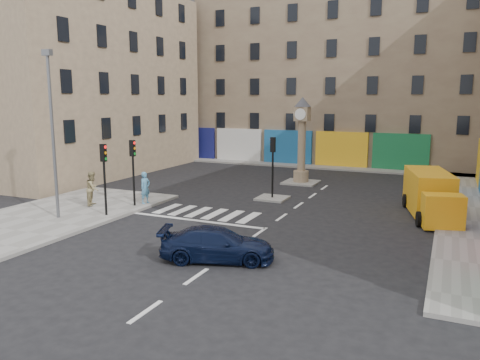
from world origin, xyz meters
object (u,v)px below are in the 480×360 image
Objects in this scene: clock_pillar at (302,135)px; pedestrian_blue at (145,188)px; traffic_light_island at (273,157)px; yellow_van at (431,195)px; lamp_post at (52,126)px; traffic_light_left_near at (104,168)px; pedestrian_tan at (93,188)px; navy_sedan at (217,244)px; traffic_light_left_far at (133,162)px.

clock_pillar is 12.53m from pedestrian_blue.
traffic_light_island reaches higher than yellow_van.
lamp_post is at bearing -118.35° from clock_pillar.
yellow_van is at bearing 25.74° from traffic_light_left_near.
traffic_light_left_near is at bearing -128.93° from traffic_light_island.
traffic_light_left_near is 1.00× the size of traffic_light_island.
traffic_light_left_near is 1.92× the size of pedestrian_tan.
pedestrian_blue is at bearing 31.60° from navy_sedan.
traffic_light_left_far is 2.80m from pedestrian_tan.
traffic_light_left_far is 2.02× the size of pedestrian_blue.
lamp_post is at bearing -166.55° from yellow_van.
traffic_light_left_far is 13.05m from clock_pillar.
yellow_van is 18.46m from pedestrian_tan.
traffic_light_island is at bearing 51.07° from traffic_light_left_near.
traffic_light_left_near is 0.57× the size of yellow_van.
lamp_post is (-1.90, -1.40, 2.17)m from traffic_light_left_near.
clock_pillar is at bearing 131.00° from yellow_van.
pedestrian_tan is (-17.50, -5.87, -0.02)m from yellow_van.
pedestrian_blue is (-15.05, -4.28, -0.06)m from yellow_van.
lamp_post reaches higher than pedestrian_blue.
yellow_van is 3.39× the size of pedestrian_tan.
lamp_post is 11.10m from navy_sedan.
traffic_light_left_far is 1.92× the size of pedestrian_tan.
clock_pillar is 17.54m from navy_sedan.
clock_pillar is at bearing -57.42° from pedestrian_tan.
traffic_light_island is (6.30, 7.80, -0.03)m from traffic_light_left_near.
traffic_light_left_near is 0.45× the size of lamp_post.
pedestrian_tan is at bearing 145.29° from traffic_light_left_near.
clock_pillar reaches higher than traffic_light_left_far.
yellow_van is (15.32, 4.98, -1.49)m from traffic_light_left_far.
traffic_light_left_far reaches higher than traffic_light_island.
traffic_light_left_far is 16.17m from yellow_van.
lamp_post is 4.70m from pedestrian_tan.
traffic_light_left_near is at bearing -114.55° from clock_pillar.
navy_sedan is at bearing -35.23° from traffic_light_left_far.
pedestrian_tan is at bearing 45.60° from navy_sedan.
traffic_light_island reaches higher than pedestrian_blue.
traffic_light_left_far is 0.45× the size of lamp_post.
lamp_post is 6.23m from pedestrian_blue.
traffic_light_left_far reaches higher than navy_sedan.
traffic_light_left_far is 0.57× the size of yellow_van.
lamp_post is 1.90× the size of navy_sedan.
traffic_light_left_near is 17.07m from yellow_van.
clock_pillar reaches higher than navy_sedan.
lamp_post reaches higher than navy_sedan.
traffic_light_left_far is 4.77m from lamp_post.
pedestrian_tan is (-8.48, -6.29, -1.48)m from traffic_light_island.
traffic_light_island is 1.92× the size of pedestrian_tan.
pedestrian_blue is (0.26, 3.10, -1.55)m from traffic_light_left_near.
traffic_light_left_far is 1.00× the size of traffic_light_island.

